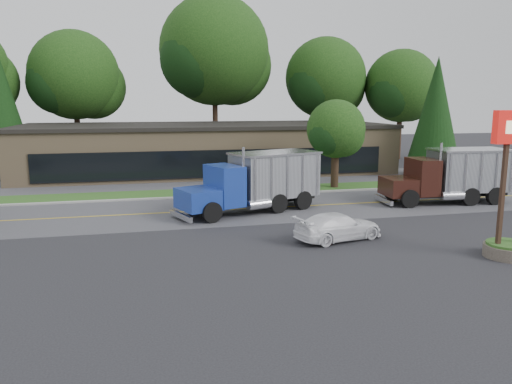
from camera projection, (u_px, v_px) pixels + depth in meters
ground at (244, 257)px, 20.49m from camera, size 140.00×140.00×0.00m
road at (213, 211)px, 29.11m from camera, size 60.00×8.00×0.02m
center_line at (213, 211)px, 29.11m from camera, size 60.00×0.12×0.01m
curb at (204, 197)px, 33.13m from camera, size 60.00×0.30×0.12m
grass_verge at (200, 193)px, 34.86m from camera, size 60.00×3.40×0.03m
far_parking at (193, 182)px, 39.65m from camera, size 60.00×7.00×0.02m
strip_mall at (207, 149)px, 45.49m from camera, size 32.00×12.00×4.00m
bilo_sign at (512, 209)px, 20.09m from camera, size 2.20×1.90×5.95m
tree_far_b at (76, 79)px, 49.44m from camera, size 9.28×8.73×13.24m
tree_far_c at (216, 56)px, 52.18m from camera, size 12.08×11.37×17.23m
tree_far_d at (326, 82)px, 54.34m from camera, size 9.24×8.70×13.18m
tree_far_e at (402, 89)px, 54.35m from camera, size 8.34×7.85×11.90m
evergreen_left at (0, 103)px, 44.53m from camera, size 4.96×4.96×11.26m
evergreen_right at (436, 112)px, 41.25m from camera, size 4.38×4.38×9.96m
tree_verge at (336, 132)px, 36.44m from camera, size 4.53×4.26×6.46m
dump_truck_blue at (258, 180)px, 28.76m from camera, size 8.83×5.21×3.36m
dump_truck_maroon at (453, 174)px, 31.19m from camera, size 8.11×3.12×3.36m
rally_car at (338, 226)px, 22.92m from camera, size 4.56×2.73×1.24m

